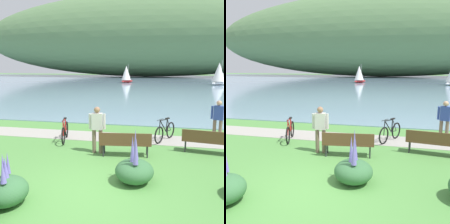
% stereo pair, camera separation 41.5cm
% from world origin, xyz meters
% --- Properties ---
extents(ground_plane, '(200.00, 200.00, 0.00)m').
position_xyz_m(ground_plane, '(0.00, 0.00, 0.00)').
color(ground_plane, '#518E42').
extents(bay_water, '(180.00, 80.00, 0.04)m').
position_xyz_m(bay_water, '(0.00, 47.17, 0.02)').
color(bay_water, '#7A99B2').
rests_on(bay_water, ground).
extents(distant_hillside, '(111.35, 28.00, 25.33)m').
position_xyz_m(distant_hillside, '(-3.41, 74.43, 12.70)').
color(distant_hillside, '#567A4C').
rests_on(distant_hillside, bay_water).
extents(shoreline_path, '(60.00, 1.50, 0.01)m').
position_xyz_m(shoreline_path, '(0.00, 4.87, 0.01)').
color(shoreline_path, '#A39E93').
rests_on(shoreline_path, ground).
extents(park_bench_near_camera, '(1.84, 0.68, 0.88)m').
position_xyz_m(park_bench_near_camera, '(0.56, 2.64, 0.52)').
color(park_bench_near_camera, brown).
rests_on(park_bench_near_camera, ground).
extents(park_bench_further_along, '(1.85, 0.73, 0.88)m').
position_xyz_m(park_bench_further_along, '(3.43, 3.49, 0.52)').
color(park_bench_further_along, brown).
rests_on(park_bench_further_along, ground).
extents(bicycle_leaning_near_bench, '(0.87, 1.60, 1.01)m').
position_xyz_m(bicycle_leaning_near_bench, '(1.94, 4.82, 0.40)').
color(bicycle_leaning_near_bench, black).
rests_on(bicycle_leaning_near_bench, ground).
extents(bicycle_beside_path, '(0.50, 1.73, 1.01)m').
position_xyz_m(bicycle_beside_path, '(-2.22, 3.96, 0.40)').
color(bicycle_beside_path, black).
rests_on(bicycle_beside_path, ground).
extents(person_at_shoreline, '(0.59, 0.32, 1.71)m').
position_xyz_m(person_at_shoreline, '(4.14, 5.42, 0.98)').
color(person_at_shoreline, '#72604C').
rests_on(person_at_shoreline, ground).
extents(person_on_the_grass, '(0.61, 0.26, 1.71)m').
position_xyz_m(person_on_the_grass, '(-0.50, 2.80, 0.98)').
color(person_on_the_grass, '#72604C').
rests_on(person_on_the_grass, ground).
extents(echium_bush_far_cluster, '(1.05, 1.05, 1.49)m').
position_xyz_m(echium_bush_far_cluster, '(1.09, 0.73, 0.37)').
color(echium_bush_far_cluster, '#386B3D').
rests_on(echium_bush_far_cluster, ground).
extents(sailboat_nearest_to_shore, '(2.66, 2.98, 3.57)m').
position_xyz_m(sailboat_nearest_to_shore, '(-5.10, 42.37, 1.72)').
color(sailboat_nearest_to_shore, '#B22323').
rests_on(sailboat_nearest_to_shore, bay_water).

